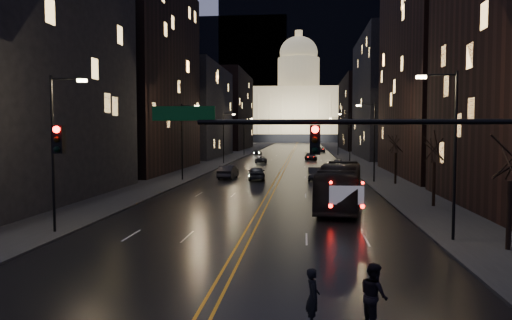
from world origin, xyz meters
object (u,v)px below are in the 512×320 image
(oncoming_car_b, at_px, (228,172))
(pedestrian_a, at_px, (313,297))
(oncoming_car_a, at_px, (257,173))
(traffic_signal, at_px, (388,155))
(receding_car_a, at_px, (315,174))
(bus, at_px, (340,186))
(pedestrian_b, at_px, (374,295))

(oncoming_car_b, xyz_separation_m, pedestrian_a, (9.51, -45.20, 0.04))
(oncoming_car_a, bearing_deg, pedestrian_a, 90.72)
(traffic_signal, relative_size, receding_car_a, 3.69)
(oncoming_car_a, relative_size, oncoming_car_b, 0.97)
(traffic_signal, distance_m, oncoming_car_b, 45.04)
(traffic_signal, xyz_separation_m, oncoming_car_b, (-11.99, 43.20, -4.26))
(traffic_signal, height_order, bus, traffic_signal)
(pedestrian_b, bearing_deg, oncoming_car_a, -10.41)
(pedestrian_b, bearing_deg, oncoming_car_b, -6.29)
(oncoming_car_a, bearing_deg, oncoming_car_b, -23.38)
(oncoming_car_a, xyz_separation_m, receding_car_a, (6.95, 0.11, -0.07))
(oncoming_car_b, relative_size, pedestrian_a, 2.88)
(oncoming_car_b, distance_m, pedestrian_a, 46.19)
(bus, relative_size, oncoming_car_a, 2.49)
(traffic_signal, bearing_deg, bus, 90.16)
(receding_car_a, relative_size, pedestrian_a, 2.65)
(traffic_signal, height_order, pedestrian_a, traffic_signal)
(traffic_signal, bearing_deg, oncoming_car_b, 105.51)
(bus, bearing_deg, oncoming_car_b, 125.23)
(bus, xyz_separation_m, pedestrian_b, (-0.61, -23.00, -0.71))
(bus, bearing_deg, pedestrian_a, -89.03)
(oncoming_car_a, relative_size, pedestrian_a, 2.79)
(receding_car_a, height_order, pedestrian_a, pedestrian_a)
(bus, bearing_deg, traffic_signal, -82.87)
(oncoming_car_a, distance_m, pedestrian_b, 44.81)
(oncoming_car_a, bearing_deg, pedestrian_b, 93.01)
(oncoming_car_b, xyz_separation_m, receding_car_a, (10.53, -0.94, -0.07))
(traffic_signal, xyz_separation_m, oncoming_car_a, (-8.41, 42.15, -4.26))
(oncoming_car_b, relative_size, receding_car_a, 1.09)
(oncoming_car_b, xyz_separation_m, pedestrian_b, (11.32, -45.20, 0.15))
(bus, height_order, oncoming_car_a, bus)
(receding_car_a, bearing_deg, traffic_signal, -89.11)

